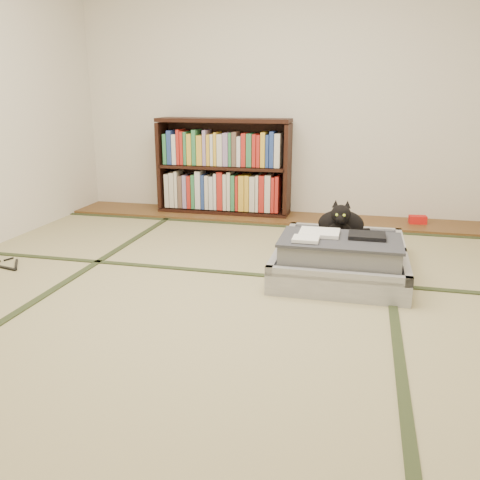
# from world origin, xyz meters

# --- Properties ---
(floor) EXTENTS (4.50, 4.50, 0.00)m
(floor) POSITION_xyz_m (0.00, 0.00, 0.00)
(floor) COLOR tan
(floor) RESTS_ON ground
(wood_strip) EXTENTS (4.00, 0.50, 0.02)m
(wood_strip) POSITION_xyz_m (0.00, 2.00, 0.01)
(wood_strip) COLOR brown
(wood_strip) RESTS_ON ground
(red_item) EXTENTS (0.16, 0.11, 0.07)m
(red_item) POSITION_xyz_m (1.30, 2.03, 0.06)
(red_item) COLOR red
(red_item) RESTS_ON wood_strip
(room_shell) EXTENTS (4.50, 4.50, 4.50)m
(room_shell) POSITION_xyz_m (0.00, 0.00, 1.46)
(room_shell) COLOR white
(room_shell) RESTS_ON ground
(tatami_borders) EXTENTS (4.00, 4.50, 0.01)m
(tatami_borders) POSITION_xyz_m (0.00, 0.49, 0.00)
(tatami_borders) COLOR #2D381E
(tatami_borders) RESTS_ON ground
(bookcase) EXTENTS (1.29, 0.29, 0.92)m
(bookcase) POSITION_xyz_m (-0.53, 2.07, 0.45)
(bookcase) COLOR black
(bookcase) RESTS_ON wood_strip
(suitcase) EXTENTS (0.83, 1.11, 0.33)m
(suitcase) POSITION_xyz_m (0.68, 0.58, 0.12)
(suitcase) COLOR #A9A9AD
(suitcase) RESTS_ON floor
(cat) EXTENTS (0.37, 0.37, 0.30)m
(cat) POSITION_xyz_m (0.66, 0.86, 0.27)
(cat) COLOR black
(cat) RESTS_ON suitcase
(cable_coil) EXTENTS (0.12, 0.12, 0.03)m
(cable_coil) POSITION_xyz_m (0.84, 0.89, 0.17)
(cable_coil) COLOR white
(cable_coil) RESTS_ON suitcase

